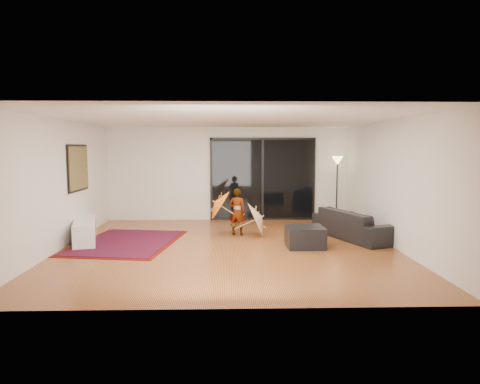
{
  "coord_description": "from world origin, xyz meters",
  "views": [
    {
      "loc": [
        -0.01,
        -8.95,
        2.13
      ],
      "look_at": [
        0.26,
        0.81,
        1.1
      ],
      "focal_mm": 32.0,
      "sensor_mm": 36.0,
      "label": 1
    }
  ],
  "objects_px": {
    "sofa": "(354,224)",
    "ottoman": "(305,237)",
    "media_console": "(85,230)",
    "child": "(237,212)"
  },
  "relations": [
    {
      "from": "sofa",
      "to": "ottoman",
      "type": "xyz_separation_m",
      "value": [
        -1.32,
        -0.86,
        -0.11
      ]
    },
    {
      "from": "sofa",
      "to": "child",
      "type": "relative_size",
      "value": 1.99
    },
    {
      "from": "sofa",
      "to": "ottoman",
      "type": "height_order",
      "value": "sofa"
    },
    {
      "from": "ottoman",
      "to": "child",
      "type": "bearing_deg",
      "value": 137.34
    },
    {
      "from": "child",
      "to": "sofa",
      "type": "bearing_deg",
      "value": -170.5
    },
    {
      "from": "media_console",
      "to": "ottoman",
      "type": "xyz_separation_m",
      "value": [
        4.88,
        -0.68,
        -0.03
      ]
    },
    {
      "from": "ottoman",
      "to": "child",
      "type": "height_order",
      "value": "child"
    },
    {
      "from": "sofa",
      "to": "ottoman",
      "type": "bearing_deg",
      "value": 102.08
    },
    {
      "from": "ottoman",
      "to": "sofa",
      "type": "bearing_deg",
      "value": 33.12
    },
    {
      "from": "media_console",
      "to": "child",
      "type": "xyz_separation_m",
      "value": [
        3.46,
        0.62,
        0.32
      ]
    }
  ]
}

